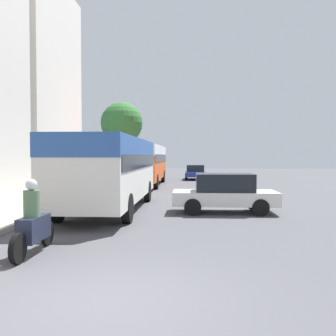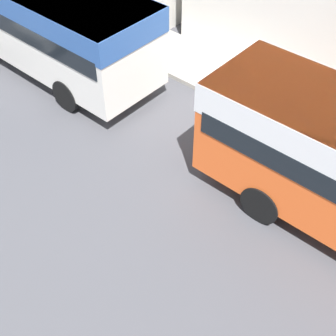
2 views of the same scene
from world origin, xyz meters
The scene contains 1 object.
bus_lead centered at (-1.94, 9.71, 1.91)m, with size 2.66×9.59×2.93m.
Camera 2 is at (5.85, 22.36, 8.72)m, focal length 50.00 mm.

